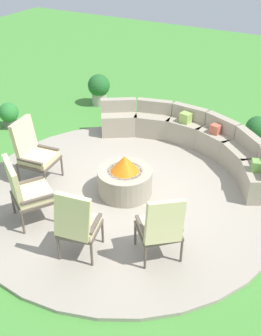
% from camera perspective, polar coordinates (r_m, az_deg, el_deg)
% --- Properties ---
extents(ground_plane, '(24.00, 24.00, 0.00)m').
position_cam_1_polar(ground_plane, '(7.30, -0.76, -3.73)').
color(ground_plane, '#478C38').
extents(patio_circle, '(5.29, 5.29, 0.06)m').
position_cam_1_polar(patio_circle, '(7.28, -0.77, -3.53)').
color(patio_circle, '#9E9384').
rests_on(patio_circle, ground_plane).
extents(fire_pit, '(0.94, 0.94, 0.73)m').
position_cam_1_polar(fire_pit, '(7.10, -0.78, -1.48)').
color(fire_pit, '#9E937F').
rests_on(fire_pit, patio_circle).
extents(curved_stone_bench, '(4.02, 1.86, 0.75)m').
position_cam_1_polar(curved_stone_bench, '(8.39, 8.47, 3.96)').
color(curved_stone_bench, '#9E937F').
rests_on(curved_stone_bench, patio_circle).
extents(lounge_chair_front_left, '(0.69, 0.66, 1.15)m').
position_cam_1_polar(lounge_chair_front_left, '(7.51, -13.18, 2.24)').
color(lounge_chair_front_left, brown).
rests_on(lounge_chair_front_left, patio_circle).
extents(lounge_chair_front_right, '(0.83, 0.86, 1.15)m').
position_cam_1_polar(lounge_chair_front_right, '(6.53, -14.12, -2.98)').
color(lounge_chair_front_right, brown).
rests_on(lounge_chair_front_right, patio_circle).
extents(lounge_chair_back_left, '(0.65, 0.65, 1.14)m').
position_cam_1_polar(lounge_chair_back_left, '(5.74, -7.36, -7.51)').
color(lounge_chair_back_left, brown).
rests_on(lounge_chair_back_left, patio_circle).
extents(lounge_chair_back_right, '(0.78, 0.79, 1.08)m').
position_cam_1_polar(lounge_chair_back_right, '(5.69, 4.16, -7.99)').
color(lounge_chair_back_right, brown).
rests_on(lounge_chair_back_right, patio_circle).
extents(potted_plant_2, '(0.55, 0.55, 0.78)m').
position_cam_1_polar(potted_plant_2, '(10.64, -4.34, 10.89)').
color(potted_plant_2, '#A89E8E').
rests_on(potted_plant_2, ground_plane).
extents(potted_plant_3, '(0.44, 0.44, 0.59)m').
position_cam_1_polar(potted_plant_3, '(9.83, -16.32, 7.07)').
color(potted_plant_3, '#605B56').
rests_on(potted_plant_3, ground_plane).
extents(potted_plant_4, '(0.49, 0.49, 0.70)m').
position_cam_1_polar(potted_plant_4, '(8.95, 16.96, 4.81)').
color(potted_plant_4, brown).
rests_on(potted_plant_4, ground_plane).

